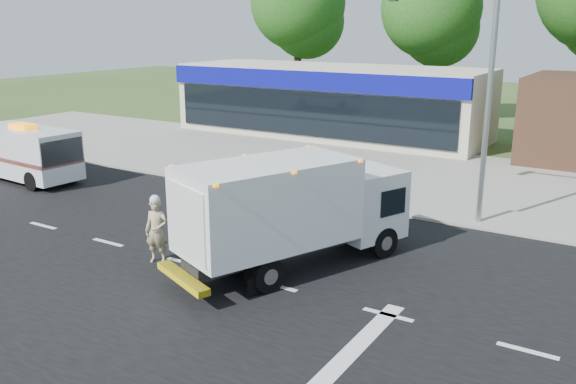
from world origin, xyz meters
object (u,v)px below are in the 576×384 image
(ambulance_van, at_px, (28,152))
(traffic_signal_pole, at_px, (470,71))
(ems_box_truck, at_px, (292,206))
(emergency_worker, at_px, (157,230))

(ambulance_van, bearing_deg, traffic_signal_pole, 17.03)
(ambulance_van, distance_m, traffic_signal_pole, 17.73)
(ems_box_truck, bearing_deg, traffic_signal_pole, -0.07)
(ambulance_van, bearing_deg, ems_box_truck, -5.66)
(ambulance_van, height_order, traffic_signal_pole, traffic_signal_pole)
(traffic_signal_pole, bearing_deg, ems_box_truck, -112.79)
(emergency_worker, height_order, ambulance_van, ambulance_van)
(ems_box_truck, height_order, traffic_signal_pole, traffic_signal_pole)
(emergency_worker, xyz_separation_m, traffic_signal_pole, (5.99, 7.95, 3.98))
(traffic_signal_pole, bearing_deg, ambulance_van, -166.60)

